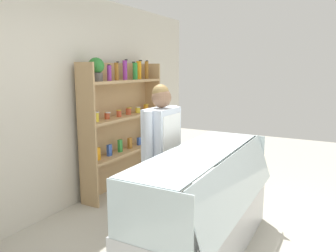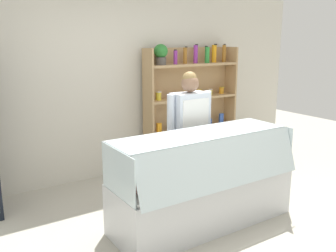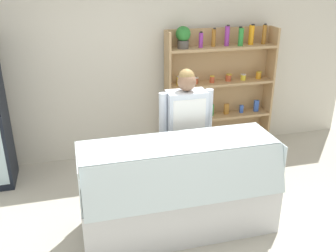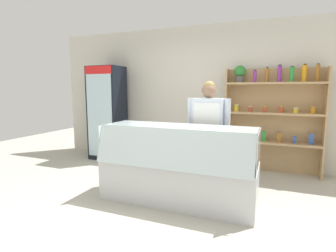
% 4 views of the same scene
% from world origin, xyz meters
% --- Properties ---
extents(back_wall, '(6.80, 0.10, 2.70)m').
position_xyz_m(back_wall, '(0.00, 2.10, 1.35)').
color(back_wall, beige).
rests_on(back_wall, ground).
extents(shelving_unit, '(1.62, 0.29, 1.90)m').
position_xyz_m(shelving_unit, '(1.13, 1.88, 1.05)').
color(shelving_unit, tan).
rests_on(shelving_unit, ground).
extents(deli_display_case, '(2.01, 0.77, 1.01)m').
position_xyz_m(deli_display_case, '(0.04, 0.12, 0.31)').
color(deli_display_case, silver).
rests_on(deli_display_case, ground).
extents(shop_clerk, '(0.63, 0.25, 1.60)m').
position_xyz_m(shop_clerk, '(0.30, 0.71, 0.94)').
color(shop_clerk, '#383D51').
rests_on(shop_clerk, ground).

